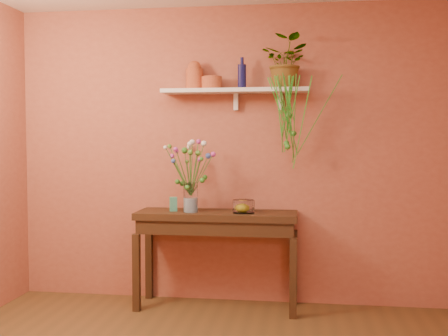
{
  "coord_description": "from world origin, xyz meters",
  "views": [
    {
      "loc": [
        0.64,
        -2.91,
        1.49
      ],
      "look_at": [
        0.0,
        1.55,
        1.25
      ],
      "focal_mm": 43.37,
      "sensor_mm": 36.0,
      "label": 1
    }
  ],
  "objects": [
    {
      "name": "plant_fronds",
      "position": [
        0.54,
        1.72,
        1.65
      ],
      "size": [
        0.62,
        0.42,
        0.78
      ],
      "color": "#327724",
      "rests_on": "wall_shelf"
    },
    {
      "name": "glass_bowl",
      "position": [
        0.15,
        1.71,
        0.91
      ],
      "size": [
        0.19,
        0.19,
        0.11
      ],
      "color": "white",
      "rests_on": "sideboard"
    },
    {
      "name": "glass_vase",
      "position": [
        -0.32,
        1.7,
        0.96
      ],
      "size": [
        0.13,
        0.13,
        0.26
      ],
      "color": "white",
      "rests_on": "sideboard"
    },
    {
      "name": "room",
      "position": [
        0.0,
        0.0,
        1.35
      ],
      "size": [
        4.04,
        4.04,
        2.7
      ],
      "color": "brown",
      "rests_on": "ground"
    },
    {
      "name": "bouquet",
      "position": [
        -0.31,
        1.7,
        1.3
      ],
      "size": [
        0.45,
        0.48,
        0.49
      ],
      "color": "#386B28",
      "rests_on": "glass_vase"
    },
    {
      "name": "terracotta_pot",
      "position": [
        -0.16,
        1.88,
        1.99
      ],
      "size": [
        0.2,
        0.2,
        0.11
      ],
      "primitive_type": "cylinder",
      "rotation": [
        0.0,
        0.0,
        -0.08
      ],
      "color": "#B35432",
      "rests_on": "wall_shelf"
    },
    {
      "name": "spider_plant",
      "position": [
        0.51,
        1.88,
        2.16
      ],
      "size": [
        0.51,
        0.48,
        0.45
      ],
      "primitive_type": "imported",
      "rotation": [
        0.0,
        0.0,
        -0.37
      ],
      "color": "#327724",
      "rests_on": "wall_shelf"
    },
    {
      "name": "wall_shelf",
      "position": [
        0.06,
        1.87,
        1.92
      ],
      "size": [
        1.3,
        0.24,
        0.19
      ],
      "color": "white",
      "rests_on": "room"
    },
    {
      "name": "carton",
      "position": [
        -0.48,
        1.73,
        0.92
      ],
      "size": [
        0.08,
        0.07,
        0.13
      ],
      "primitive_type": "cube",
      "rotation": [
        0.0,
        0.0,
        0.37
      ],
      "color": "#296A87",
      "rests_on": "sideboard"
    },
    {
      "name": "blue_bottle",
      "position": [
        0.11,
        1.87,
        2.05
      ],
      "size": [
        0.09,
        0.09,
        0.27
      ],
      "color": "#111347",
      "rests_on": "wall_shelf"
    },
    {
      "name": "lemon",
      "position": [
        0.14,
        1.73,
        0.9
      ],
      "size": [
        0.08,
        0.08,
        0.08
      ],
      "primitive_type": "sphere",
      "color": "yellow",
      "rests_on": "glass_bowl"
    },
    {
      "name": "sideboard",
      "position": [
        -0.09,
        1.75,
        0.73
      ],
      "size": [
        1.41,
        0.45,
        0.85
      ],
      "color": "#321C0F",
      "rests_on": "ground"
    },
    {
      "name": "terracotta_jug",
      "position": [
        -0.32,
        1.89,
        2.06
      ],
      "size": [
        0.18,
        0.18,
        0.26
      ],
      "color": "#B35432",
      "rests_on": "wall_shelf"
    }
  ]
}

